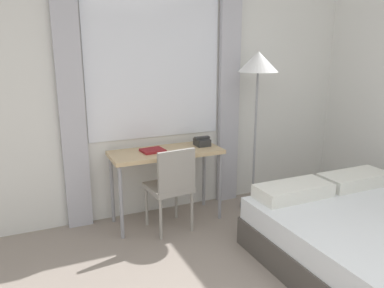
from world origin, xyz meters
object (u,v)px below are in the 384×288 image
object	(u,v)px
book	(153,150)
desk	(166,158)
desk_chair	(171,184)
standing_lamp	(258,72)
telephone	(202,142)

from	to	relation	value
book	desk	bearing A→B (deg)	-5.61
desk	book	xyz separation A→B (m)	(-0.14, 0.01, 0.09)
desk_chair	standing_lamp	bearing A→B (deg)	2.90
desk	book	distance (m)	0.16
desk	telephone	size ratio (longest dim) A/B	6.99
telephone	book	world-z (taller)	telephone
desk	desk_chair	distance (m)	0.31
standing_lamp	book	size ratio (longest dim) A/B	7.26
desk_chair	telephone	xyz separation A→B (m)	(0.46, 0.27, 0.31)
desk	telephone	bearing A→B (deg)	3.87
standing_lamp	desk_chair	bearing A→B (deg)	-171.35
desk_chair	book	bearing A→B (deg)	104.81
desk_chair	telephone	bearing A→B (deg)	25.16
desk_chair	telephone	world-z (taller)	telephone
telephone	book	size ratio (longest dim) A/B	0.68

